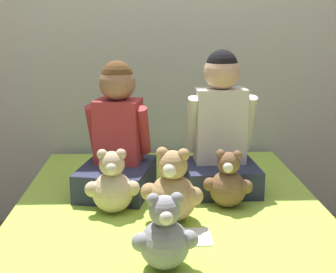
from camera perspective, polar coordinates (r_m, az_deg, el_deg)
name	(u,v)px	position (r m, az deg, el deg)	size (l,w,h in m)	color
wall_behind_bed	(162,19)	(2.84, -0.71, 14.12)	(8.00, 0.06, 2.50)	beige
bed	(170,262)	(2.10, 0.27, -15.10)	(1.37, 1.86, 0.45)	#997F60
child_on_left	(117,141)	(2.21, -6.20, -0.55)	(0.38, 0.45, 0.61)	#282D47
child_on_right	(221,133)	(2.22, 6.45, 0.37)	(0.35, 0.33, 0.66)	#282D47
teddy_bear_held_by_left_child	(112,186)	(1.99, -6.78, -5.99)	(0.23, 0.17, 0.28)	#D1B78E
teddy_bear_held_by_right_child	(228,183)	(2.05, 7.32, -5.64)	(0.21, 0.16, 0.25)	brown
teddy_bear_between_children	(172,191)	(1.89, 0.55, -6.61)	(0.25, 0.19, 0.31)	tan
teddy_bear_at_foot_of_bed	(165,237)	(1.55, -0.42, -12.14)	(0.22, 0.16, 0.26)	#939399
sign_card	(183,237)	(1.79, 1.89, -12.14)	(0.21, 0.15, 0.00)	white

